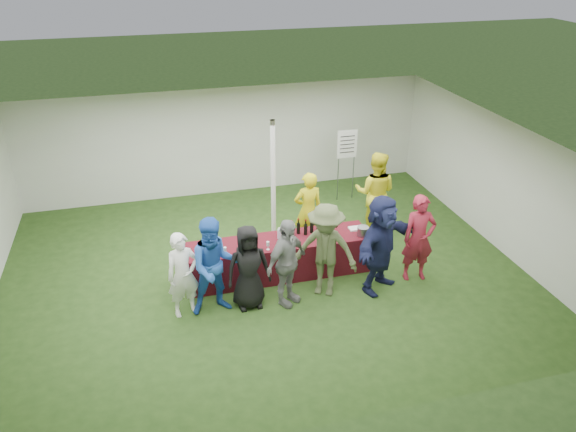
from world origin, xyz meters
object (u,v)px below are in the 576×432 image
object	(u,v)px
customer_0	(183,275)
customer_2	(248,267)
customer_6	(419,238)
customer_3	(287,263)
staff_pourer	(308,210)
customer_4	(325,250)
staff_back	(375,193)
customer_5	(381,244)
customer_1	(215,266)
wine_list_sign	(347,149)
serving_table	(278,257)
dump_bucket	(363,231)

from	to	relation	value
customer_0	customer_2	distance (m)	1.12
customer_0	customer_6	bearing A→B (deg)	-14.17
customer_3	customer_6	size ratio (longest dim) A/B	0.97
staff_pourer	customer_4	distance (m)	1.78
staff_back	customer_5	xyz separation A→B (m)	(-0.80, -2.15, 0.02)
customer_1	staff_back	bearing A→B (deg)	25.67
wine_list_sign	customer_6	distance (m)	3.77
staff_back	customer_5	distance (m)	2.30
staff_back	customer_1	size ratio (longest dim) A/B	1.03
serving_table	customer_4	xyz separation A→B (m)	(0.67, -0.84, 0.53)
customer_3	customer_5	world-z (taller)	customer_5
dump_bucket	customer_4	distance (m)	1.16
serving_table	customer_0	distance (m)	2.07
dump_bucket	customer_3	xyz separation A→B (m)	(-1.72, -0.73, -0.01)
serving_table	customer_6	world-z (taller)	customer_6
customer_3	customer_4	bearing A→B (deg)	-26.64
customer_4	staff_back	bearing A→B (deg)	77.75
customer_4	customer_5	xyz separation A→B (m)	(1.03, -0.11, 0.04)
wine_list_sign	customer_2	world-z (taller)	wine_list_sign
customer_3	customer_6	xyz separation A→B (m)	(2.61, 0.15, 0.03)
customer_4	customer_5	size ratio (longest dim) A/B	0.95
wine_list_sign	customer_1	size ratio (longest dim) A/B	0.99
staff_back	customer_3	size ratio (longest dim) A/B	1.11
customer_1	customer_5	bearing A→B (deg)	-4.38
customer_6	customer_5	bearing A→B (deg)	-163.53
customer_2	customer_5	size ratio (longest dim) A/B	0.83
staff_back	customer_5	bearing A→B (deg)	98.61
customer_5	customer_3	bearing A→B (deg)	145.86
customer_2	customer_3	distance (m)	0.67
serving_table	customer_2	xyz separation A→B (m)	(-0.75, -0.85, 0.42)
customer_1	customer_4	world-z (taller)	same
customer_5	serving_table	bearing A→B (deg)	116.43
serving_table	customer_1	bearing A→B (deg)	-147.09
serving_table	wine_list_sign	bearing A→B (deg)	50.06
staff_back	customer_3	bearing A→B (deg)	68.97
customer_0	customer_4	bearing A→B (deg)	-15.06
serving_table	customer_1	world-z (taller)	customer_1
wine_list_sign	customer_2	bearing A→B (deg)	-130.21
customer_4	customer_0	bearing A→B (deg)	-151.45
staff_back	customer_4	distance (m)	2.74
wine_list_sign	staff_pourer	world-z (taller)	wine_list_sign
serving_table	customer_0	bearing A→B (deg)	-156.88
wine_list_sign	customer_4	xyz separation A→B (m)	(-1.80, -3.78, -0.41)
dump_bucket	wine_list_sign	xyz separation A→B (m)	(0.82, 3.16, 0.48)
dump_bucket	customer_0	xyz separation A→B (m)	(-3.51, -0.58, -0.06)
customer_1	dump_bucket	bearing A→B (deg)	9.40
dump_bucket	customer_5	bearing A→B (deg)	-85.88
serving_table	dump_bucket	world-z (taller)	dump_bucket
staff_pourer	customer_5	world-z (taller)	customer_5
dump_bucket	customer_0	distance (m)	3.56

